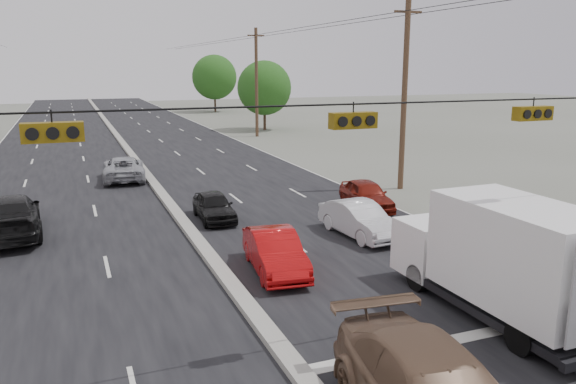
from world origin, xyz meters
The scene contains 16 objects.
ground centered at (0.00, 0.00, 0.00)m, with size 200.00×200.00×0.00m, color #606356.
road_surface centered at (0.00, 30.00, 0.00)m, with size 20.00×160.00×0.02m, color black.
center_median centered at (0.00, 30.00, 0.10)m, with size 0.50×160.00×0.20m, color gray.
utility_pole_right_b centered at (12.50, 15.00, 5.11)m, with size 1.60×0.30×10.00m.
utility_pole_right_c centered at (12.50, 40.00, 5.11)m, with size 1.60×0.30×10.00m.
traffic_signals centered at (1.40, 0.00, 5.49)m, with size 25.00×0.30×0.54m.
tree_right_mid centered at (15.00, 45.00, 4.34)m, with size 5.60×5.60×7.14m.
tree_right_far centered at (16.00, 70.00, 4.96)m, with size 6.40×6.40×8.16m.
box_truck centered at (6.13, 0.28, 1.66)m, with size 2.34×6.42×3.24m.
red_sedan centered at (1.70, 5.52, 0.68)m, with size 1.43×4.10×1.35m, color #B10A0C.
queue_car_a centered at (1.40, 12.43, 0.61)m, with size 1.45×3.60×1.23m, color black.
queue_car_b centered at (6.14, 8.00, 0.68)m, with size 1.44×4.13×1.36m, color silver.
queue_car_d centered at (9.60, 4.70, 0.66)m, with size 1.84×4.52×1.31m, color #101D53.
queue_car_e centered at (8.49, 11.64, 0.69)m, with size 1.62×4.02×1.37m, color maroon.
oncoming_near centered at (-6.70, 13.02, 0.83)m, with size 2.32×5.70×1.65m, color black.
oncoming_far centered at (-1.40, 22.96, 0.69)m, with size 2.30×4.98×1.38m, color #9EA0A6.
Camera 1 is at (-4.24, -10.79, 6.61)m, focal length 35.00 mm.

